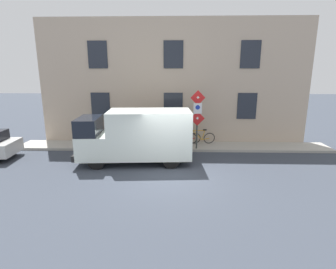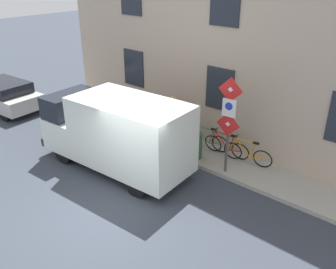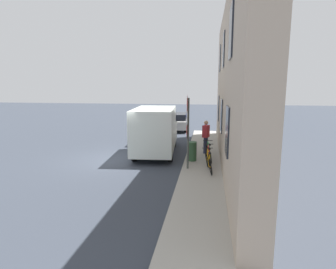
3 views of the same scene
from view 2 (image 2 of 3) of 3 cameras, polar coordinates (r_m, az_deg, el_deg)
The scene contains 11 objects.
ground_plane at distance 10.52m, azimuth -8.45°, elevation -11.65°, with size 80.00×80.00×0.00m, color #363C47.
sidewalk_slab at distance 13.14m, azimuth 5.52°, elevation -3.01°, with size 1.69×17.53×0.14m, color #A6A197.
building_facade at distance 12.87m, azimuth 9.37°, elevation 12.91°, with size 0.75×15.53×7.17m.
sign_post_stacked at distance 11.15m, azimuth 9.49°, elevation 2.92°, with size 0.17×0.56×3.04m.
delivery_van at distance 11.88m, azimuth -7.97°, elevation 0.46°, with size 2.37×5.46×2.50m.
parked_hatchback at distance 18.65m, azimuth -24.38°, elevation 5.72°, with size 2.06×4.12×1.38m.
bicycle_orange at distance 12.44m, azimuth 12.32°, elevation -2.94°, with size 0.48×1.71×0.89m.
bicycle_red at distance 12.79m, azimuth 9.11°, elevation -1.82°, with size 0.46×1.72×0.89m.
bicycle_green at distance 13.19m, azimuth 6.09°, elevation -0.76°, with size 0.47×1.71×0.89m.
pedestrian at distance 13.65m, azimuth 0.74°, elevation 2.89°, with size 0.39×0.47×1.72m.
litter_bin at distance 12.53m, azimuth 4.36°, elevation -1.76°, with size 0.44×0.44×0.90m, color #2D5133.
Camera 2 is at (-5.29, -6.58, 6.27)m, focal length 38.92 mm.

